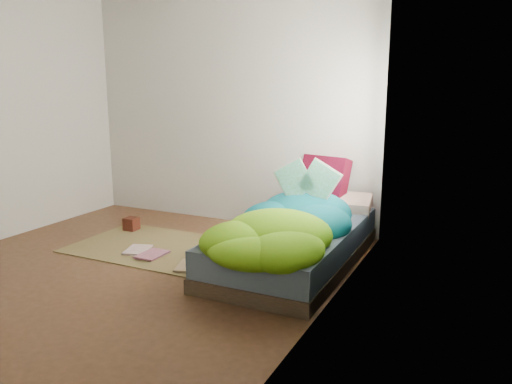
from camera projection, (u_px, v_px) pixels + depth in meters
ground at (133, 268)px, 4.33m from camera, size 3.50×3.50×0.00m
room_walls at (124, 76)px, 3.99m from camera, size 3.54×3.54×2.62m
bed at (294, 245)px, 4.41m from camera, size 1.00×2.00×0.34m
duvet at (285, 213)px, 4.14m from camera, size 0.96×1.84×0.34m
rug at (157, 247)px, 4.87m from camera, size 1.60×1.10×0.01m
pillow_floral at (342, 203)px, 4.97m from camera, size 0.59×0.41×0.12m
pillow_magenta at (324, 181)px, 5.13m from camera, size 0.52×0.26×0.50m
open_book at (307, 169)px, 4.40m from camera, size 0.49×0.17×0.29m
wooden_box at (131, 224)px, 5.41m from camera, size 0.14×0.14×0.14m
floor_book_a at (127, 250)px, 4.74m from camera, size 0.29×0.34×0.02m
floor_book_b at (143, 253)px, 4.63m from camera, size 0.22×0.29×0.03m
floor_book_c at (178, 265)px, 4.32m from camera, size 0.30×0.35×0.02m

